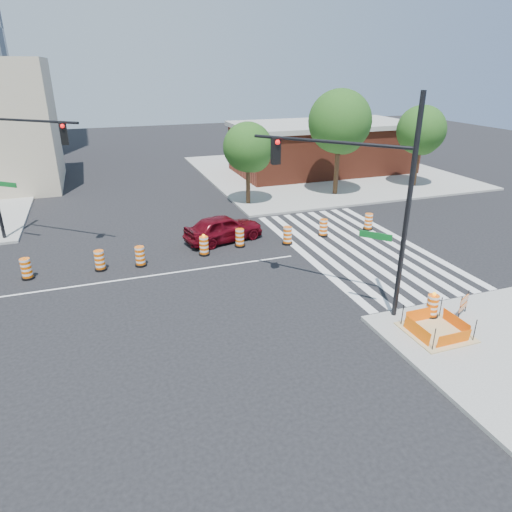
# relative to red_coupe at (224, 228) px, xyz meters

# --- Properties ---
(ground) EXTENTS (120.00, 120.00, 0.00)m
(ground) POSITION_rel_red_coupe_xyz_m (-4.24, -3.43, -0.78)
(ground) COLOR black
(ground) RESTS_ON ground
(sidewalk_ne) EXTENTS (22.00, 22.00, 0.15)m
(sidewalk_ne) POSITION_rel_red_coupe_xyz_m (13.76, 14.57, -0.71)
(sidewalk_ne) COLOR gray
(sidewalk_ne) RESTS_ON ground
(crosswalk_east) EXTENTS (6.75, 13.50, 0.01)m
(crosswalk_east) POSITION_rel_red_coupe_xyz_m (6.71, -3.43, -0.78)
(crosswalk_east) COLOR silver
(crosswalk_east) RESTS_ON ground
(lane_centerline) EXTENTS (14.00, 0.12, 0.01)m
(lane_centerline) POSITION_rel_red_coupe_xyz_m (-4.24, -3.43, -0.78)
(lane_centerline) COLOR silver
(lane_centerline) RESTS_ON ground
(excavation_pit) EXTENTS (2.20, 2.20, 0.90)m
(excavation_pit) POSITION_rel_red_coupe_xyz_m (4.76, -12.43, -0.56)
(excavation_pit) COLOR tan
(excavation_pit) RESTS_ON ground
(brick_storefront) EXTENTS (16.50, 8.50, 4.60)m
(brick_storefront) POSITION_rel_red_coupe_xyz_m (13.76, 14.57, 1.53)
(brick_storefront) COLOR maroon
(brick_storefront) RESTS_ON ground
(red_coupe) EXTENTS (4.91, 2.88, 1.57)m
(red_coupe) POSITION_rel_red_coupe_xyz_m (0.00, 0.00, 0.00)
(red_coupe) COLOR #570711
(red_coupe) RESTS_ON ground
(signal_pole_se) EXTENTS (4.39, 4.93, 8.54)m
(signal_pole_se) POSITION_rel_red_coupe_xyz_m (2.90, -9.40, 4.44)
(signal_pole_se) COLOR black
(signal_pole_se) RESTS_ON ground
(signal_pole_nw) EXTENTS (5.16, 4.29, 8.67)m
(signal_pole_nw) POSITION_rel_red_coupe_xyz_m (-10.64, 3.22, 4.52)
(signal_pole_nw) COLOR black
(signal_pole_nw) RESTS_ON ground
(pit_drum) EXTENTS (0.56, 0.56, 1.10)m
(pit_drum) POSITION_rel_red_coupe_xyz_m (5.36, -11.38, -0.18)
(pit_drum) COLOR black
(pit_drum) RESTS_ON ground
(barricade) EXTENTS (0.75, 0.42, 0.97)m
(barricade) POSITION_rel_red_coupe_xyz_m (6.65, -11.68, -0.10)
(barricade) COLOR #F35E05
(barricade) RESTS_ON ground
(tree_north_c) EXTENTS (3.49, 3.47, 5.90)m
(tree_north_c) POSITION_rel_red_coupe_xyz_m (3.73, 6.55, 3.17)
(tree_north_c) COLOR #382314
(tree_north_c) RESTS_ON ground
(tree_north_d) EXTENTS (4.66, 4.66, 7.93)m
(tree_north_d) POSITION_rel_red_coupe_xyz_m (10.99, 6.81, 4.54)
(tree_north_d) COLOR #382314
(tree_north_d) RESTS_ON ground
(tree_north_e) EXTENTS (3.87, 3.87, 6.59)m
(tree_north_e) POSITION_rel_red_coupe_xyz_m (18.49, 6.94, 3.64)
(tree_north_e) COLOR #382314
(tree_north_e) RESTS_ON ground
(median_drum_2) EXTENTS (0.60, 0.60, 1.02)m
(median_drum_2) POSITION_rel_red_coupe_xyz_m (-10.24, -1.77, -0.31)
(median_drum_2) COLOR black
(median_drum_2) RESTS_ON ground
(median_drum_3) EXTENTS (0.60, 0.60, 1.02)m
(median_drum_3) POSITION_rel_red_coupe_xyz_m (-6.91, -1.89, -0.31)
(median_drum_3) COLOR black
(median_drum_3) RESTS_ON ground
(median_drum_4) EXTENTS (0.60, 0.60, 1.02)m
(median_drum_4) POSITION_rel_red_coupe_xyz_m (-4.96, -2.02, -0.31)
(median_drum_4) COLOR black
(median_drum_4) RESTS_ON ground
(median_drum_5) EXTENTS (0.60, 0.60, 1.18)m
(median_drum_5) POSITION_rel_red_coupe_xyz_m (-1.57, -1.69, -0.30)
(median_drum_5) COLOR black
(median_drum_5) RESTS_ON ground
(median_drum_6) EXTENTS (0.60, 0.60, 1.02)m
(median_drum_6) POSITION_rel_red_coupe_xyz_m (0.61, -1.16, -0.31)
(median_drum_6) COLOR black
(median_drum_6) RESTS_ON ground
(median_drum_7) EXTENTS (0.60, 0.60, 1.02)m
(median_drum_7) POSITION_rel_red_coupe_xyz_m (3.27, -1.70, -0.31)
(median_drum_7) COLOR black
(median_drum_7) RESTS_ON ground
(median_drum_8) EXTENTS (0.60, 0.60, 1.02)m
(median_drum_8) POSITION_rel_red_coupe_xyz_m (5.81, -1.18, -0.31)
(median_drum_8) COLOR black
(median_drum_8) RESTS_ON ground
(median_drum_9) EXTENTS (0.60, 0.60, 1.02)m
(median_drum_9) POSITION_rel_red_coupe_xyz_m (8.96, -1.10, -0.31)
(median_drum_9) COLOR black
(median_drum_9) RESTS_ON ground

